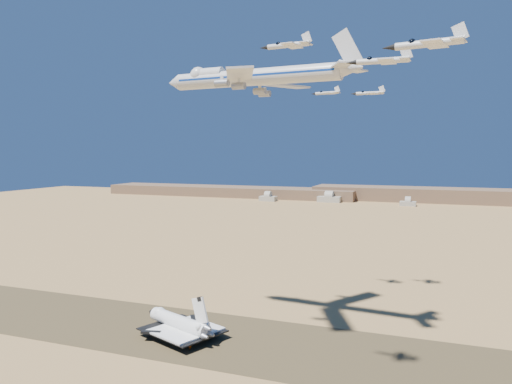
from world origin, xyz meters
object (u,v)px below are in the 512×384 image
(shuttle, at_px, (179,324))
(chase_jet_d, at_px, (326,93))
(crew_b, at_px, (191,347))
(chase_jet_a, at_px, (287,45))
(crew_a, at_px, (185,341))
(chase_jet_b, at_px, (381,61))
(chase_jet_e, at_px, (369,93))
(chase_jet_c, at_px, (427,43))
(crew_c, at_px, (189,347))
(carrier_747, at_px, (249,77))

(shuttle, bearing_deg, chase_jet_d, 81.59)
(crew_b, height_order, chase_jet_a, chase_jet_a)
(crew_b, bearing_deg, chase_jet_d, -64.64)
(crew_a, bearing_deg, crew_b, -139.12)
(chase_jet_a, relative_size, chase_jet_b, 1.06)
(shuttle, xyz_separation_m, chase_jet_d, (38.41, 66.76, 88.73))
(crew_b, xyz_separation_m, chase_jet_d, (28.54, 76.23, 92.45))
(shuttle, distance_m, chase_jet_a, 107.57)
(chase_jet_b, bearing_deg, chase_jet_e, 99.78)
(crew_a, bearing_deg, chase_jet_c, -128.64)
(chase_jet_a, bearing_deg, crew_b, 158.50)
(shuttle, bearing_deg, chase_jet_c, -11.38)
(crew_a, relative_size, crew_c, 1.04)
(shuttle, bearing_deg, chase_jet_a, -9.86)
(crew_b, relative_size, chase_jet_a, 0.12)
(shuttle, relative_size, chase_jet_e, 2.31)
(chase_jet_a, bearing_deg, crew_a, 156.85)
(crew_c, height_order, chase_jet_b, chase_jet_b)
(carrier_747, distance_m, chase_jet_b, 82.27)
(chase_jet_a, height_order, chase_jet_b, chase_jet_a)
(carrier_747, distance_m, crew_c, 97.07)
(crew_c, xyz_separation_m, chase_jet_a, (40.95, -21.09, 93.77))
(chase_jet_d, height_order, chase_jet_e, chase_jet_e)
(chase_jet_d, bearing_deg, crew_b, -99.56)
(carrier_747, distance_m, crew_a, 96.67)
(crew_c, relative_size, chase_jet_e, 0.10)
(chase_jet_a, relative_size, chase_jet_c, 0.93)
(shuttle, distance_m, crew_a, 8.71)
(carrier_747, distance_m, chase_jet_a, 53.64)
(chase_jet_e, bearing_deg, chase_jet_c, -75.74)
(crew_b, bearing_deg, chase_jet_b, -163.52)
(chase_jet_c, bearing_deg, chase_jet_b, 148.52)
(crew_c, bearing_deg, crew_b, -138.47)
(shuttle, relative_size, chase_jet_d, 2.57)
(chase_jet_b, bearing_deg, chase_jet_a, 148.44)
(crew_a, xyz_separation_m, chase_jet_e, (50.75, 78.58, 92.38))
(crew_a, relative_size, chase_jet_d, 0.12)
(crew_a, xyz_separation_m, chase_jet_d, (32.85, 72.30, 92.50))
(shuttle, xyz_separation_m, carrier_747, (21.72, 14.66, 89.37))
(chase_jet_e, bearing_deg, crew_b, -117.86)
(chase_jet_d, distance_m, chase_jet_e, 18.97)
(chase_jet_b, relative_size, chase_jet_c, 0.88)
(chase_jet_c, distance_m, chase_jet_d, 130.76)
(shuttle, distance_m, crew_c, 13.98)
(carrier_747, bearing_deg, chase_jet_d, 77.14)
(crew_a, bearing_deg, crew_c, -143.38)
(crew_a, relative_size, crew_b, 0.94)
(chase_jet_d, bearing_deg, chase_jet_a, -72.04)
(chase_jet_b, relative_size, chase_jet_e, 0.89)
(crew_a, xyz_separation_m, chase_jet_a, (44.79, -25.16, 93.74))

